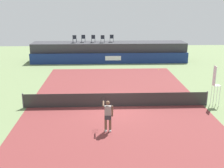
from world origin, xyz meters
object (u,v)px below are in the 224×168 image
(spectator_chair_right, at_px, (103,38))
(tennis_player, at_px, (108,115))
(spectator_chair_far_right, at_px, (112,38))
(net_post_far, at_px, (207,98))
(tennis_ball, at_px, (158,69))
(spectator_chair_center, at_px, (93,38))
(spectator_chair_left, at_px, (83,38))
(spectator_chair_far_left, at_px, (75,38))
(net_post_near, at_px, (23,101))
(umpire_chair, at_px, (215,83))

(spectator_chair_right, height_order, tennis_player, spectator_chair_right)
(spectator_chair_far_right, bearing_deg, spectator_chair_right, -156.92)
(spectator_chair_right, distance_m, tennis_player, 18.74)
(spectator_chair_right, relative_size, spectator_chair_far_right, 1.00)
(net_post_far, height_order, tennis_ball, net_post_far)
(tennis_ball, bearing_deg, spectator_chair_center, 144.64)
(tennis_player, bearing_deg, spectator_chair_left, 97.12)
(tennis_ball, bearing_deg, spectator_chair_far_left, 152.48)
(spectator_chair_right, bearing_deg, net_post_near, -109.94)
(umpire_chair, relative_size, tennis_player, 1.56)
(spectator_chair_far_right, distance_m, net_post_near, 16.89)
(spectator_chair_center, distance_m, spectator_chair_far_right, 2.18)
(spectator_chair_far_right, relative_size, tennis_ball, 13.06)
(spectator_chair_center, bearing_deg, tennis_player, -86.33)
(spectator_chair_far_left, height_order, spectator_chair_left, same)
(spectator_chair_center, xyz_separation_m, net_post_near, (-4.34, -15.24, -2.19))
(umpire_chair, height_order, tennis_ball, umpire_chair)
(spectator_chair_left, xyz_separation_m, net_post_near, (-3.17, -15.36, -2.19))
(spectator_chair_left, relative_size, tennis_player, 0.50)
(spectator_chair_right, relative_size, umpire_chair, 0.32)
(spectator_chair_far_left, xyz_separation_m, tennis_player, (3.38, -18.77, -1.73))
(spectator_chair_left, distance_m, umpire_chair, 18.20)
(spectator_chair_center, height_order, tennis_ball, spectator_chair_center)
(spectator_chair_far_right, distance_m, net_post_far, 16.66)
(spectator_chair_far_left, xyz_separation_m, spectator_chair_center, (2.16, 0.17, 0.00))
(spectator_chair_left, xyz_separation_m, spectator_chair_right, (2.26, -0.40, 0.00))
(spectator_chair_far_left, height_order, spectator_chair_far_right, same)
(spectator_chair_right, distance_m, net_post_near, 16.07)
(umpire_chair, relative_size, tennis_ball, 40.59)
(spectator_chair_far_left, distance_m, net_post_far, 18.35)
(spectator_chair_center, bearing_deg, umpire_chair, -60.78)
(spectator_chair_right, bearing_deg, tennis_ball, -38.56)
(spectator_chair_far_right, height_order, tennis_player, spectator_chair_far_right)
(umpire_chair, bearing_deg, net_post_far, 179.62)
(spectator_chair_far_right, bearing_deg, net_post_near, -112.87)
(spectator_chair_right, distance_m, umpire_chair, 16.75)
(umpire_chair, bearing_deg, spectator_chair_left, 122.24)
(spectator_chair_left, relative_size, spectator_chair_center, 1.00)
(spectator_chair_left, distance_m, spectator_chair_far_right, 3.34)
(net_post_near, bearing_deg, spectator_chair_left, 78.35)
(umpire_chair, bearing_deg, tennis_ball, 99.17)
(spectator_chair_far_right, relative_size, net_post_far, 0.89)
(spectator_chair_right, height_order, net_post_far, spectator_chair_right)
(spectator_chair_left, bearing_deg, spectator_chair_right, -10.00)
(net_post_near, distance_m, tennis_player, 6.68)
(spectator_chair_far_left, bearing_deg, tennis_ball, -27.52)
(tennis_ball, bearing_deg, umpire_chair, -80.83)
(spectator_chair_center, height_order, tennis_player, spectator_chair_center)
(spectator_chair_center, relative_size, spectator_chair_far_right, 1.00)
(spectator_chair_center, relative_size, spectator_chair_right, 1.00)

